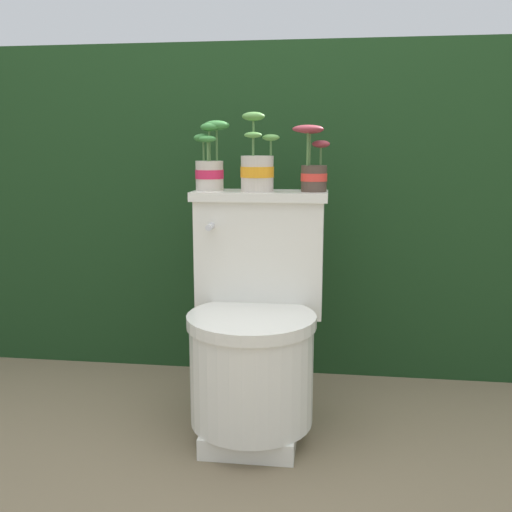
{
  "coord_description": "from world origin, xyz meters",
  "views": [
    {
      "loc": [
        0.2,
        -1.64,
        0.92
      ],
      "look_at": [
        -0.04,
        0.14,
        0.58
      ],
      "focal_mm": 40.0,
      "sensor_mm": 36.0,
      "label": 1
    }
  ],
  "objects_px": {
    "toilet": "(255,331)",
    "potted_plant_middle": "(313,163)",
    "potted_plant_left": "(210,164)",
    "potted_plant_midleft": "(257,168)"
  },
  "relations": [
    {
      "from": "potted_plant_midleft",
      "to": "potted_plant_middle",
      "type": "bearing_deg",
      "value": 5.49
    },
    {
      "from": "potted_plant_left",
      "to": "potted_plant_middle",
      "type": "bearing_deg",
      "value": -1.3
    },
    {
      "from": "potted_plant_middle",
      "to": "potted_plant_left",
      "type": "bearing_deg",
      "value": 178.7
    },
    {
      "from": "potted_plant_midleft",
      "to": "potted_plant_middle",
      "type": "distance_m",
      "value": 0.18
    },
    {
      "from": "toilet",
      "to": "potted_plant_middle",
      "type": "bearing_deg",
      "value": 39.6
    },
    {
      "from": "toilet",
      "to": "potted_plant_left",
      "type": "distance_m",
      "value": 0.57
    },
    {
      "from": "toilet",
      "to": "potted_plant_middle",
      "type": "distance_m",
      "value": 0.58
    },
    {
      "from": "potted_plant_left",
      "to": "potted_plant_midleft",
      "type": "bearing_deg",
      "value": -8.77
    },
    {
      "from": "toilet",
      "to": "potted_plant_middle",
      "type": "xyz_separation_m",
      "value": [
        0.17,
        0.14,
        0.53
      ]
    },
    {
      "from": "toilet",
      "to": "potted_plant_midleft",
      "type": "bearing_deg",
      "value": 93.49
    }
  ]
}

